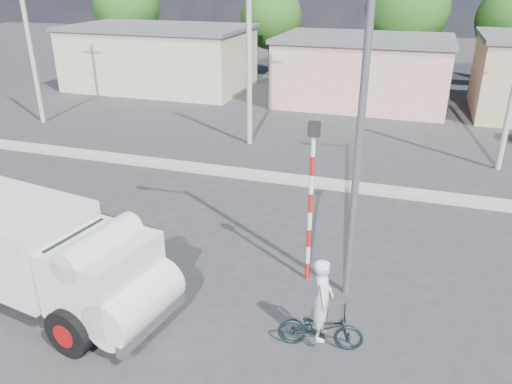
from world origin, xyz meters
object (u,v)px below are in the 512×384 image
(bicycle, at_px, (320,328))
(streetlight, at_px, (355,102))
(cyclist, at_px, (322,311))
(traffic_pole, at_px, (311,190))
(truck, at_px, (50,257))

(bicycle, relative_size, streetlight, 0.21)
(bicycle, height_order, streetlight, streetlight)
(cyclist, relative_size, traffic_pole, 0.44)
(streetlight, bearing_deg, traffic_pole, 162.27)
(truck, relative_size, bicycle, 3.45)
(truck, height_order, cyclist, truck)
(traffic_pole, xyz_separation_m, streetlight, (0.94, -0.30, 2.37))
(traffic_pole, bearing_deg, bicycle, -71.30)
(bicycle, distance_m, streetlight, 4.99)
(cyclist, distance_m, traffic_pole, 3.12)
(cyclist, xyz_separation_m, streetlight, (0.09, 2.22, 4.01))
(cyclist, distance_m, streetlight, 4.58)
(truck, relative_size, traffic_pole, 1.47)
(streetlight, bearing_deg, bicycle, -92.25)
(bicycle, xyz_separation_m, traffic_pole, (-0.85, 2.52, 2.11))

